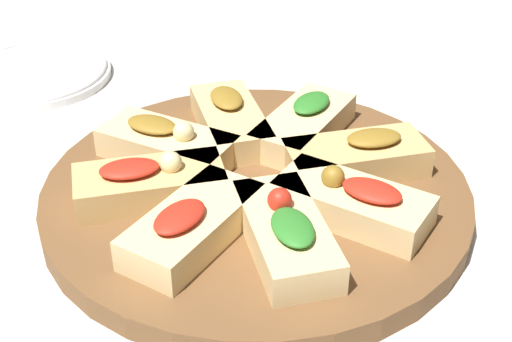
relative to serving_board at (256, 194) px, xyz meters
name	(u,v)px	position (x,y,z in m)	size (l,w,h in m)	color
ground_plane	(256,204)	(0.00, 0.00, -0.01)	(3.00, 3.00, 0.00)	silver
serving_board	(256,194)	(0.00, 0.00, 0.00)	(0.40, 0.40, 0.02)	brown
focaccia_slice_0	(353,202)	(0.10, 0.01, 0.03)	(0.14, 0.08, 0.05)	#E5C689
focaccia_slice_1	(357,156)	(0.06, 0.08, 0.03)	(0.13, 0.14, 0.04)	tan
focaccia_slice_2	(304,124)	(-0.02, 0.10, 0.03)	(0.08, 0.14, 0.04)	#E5C689
focaccia_slice_3	(230,120)	(-0.08, 0.06, 0.03)	(0.14, 0.13, 0.04)	#DBB775
focaccia_slice_4	(167,144)	(-0.10, -0.02, 0.03)	(0.14, 0.09, 0.05)	#E5C689
focaccia_slice_5	(149,183)	(-0.06, -0.08, 0.03)	(0.13, 0.14, 0.05)	tan
focaccia_slice_6	(192,225)	(0.01, -0.10, 0.03)	(0.08, 0.14, 0.04)	#E5C689
focaccia_slice_7	(286,233)	(0.08, -0.06, 0.03)	(0.14, 0.13, 0.05)	#E5C689
plate_left	(32,73)	(-0.40, 0.03, 0.00)	(0.20, 0.20, 0.02)	white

